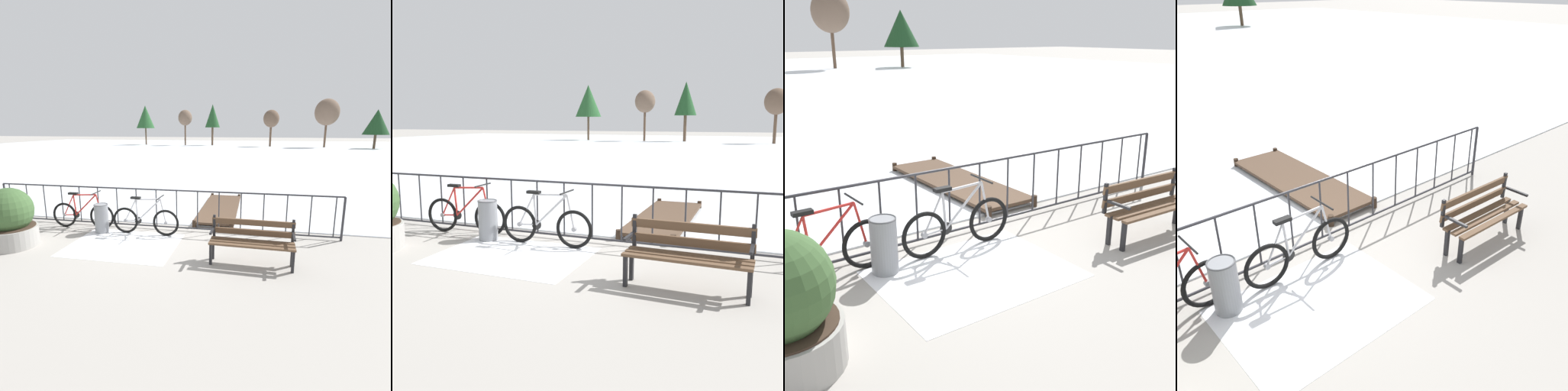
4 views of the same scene
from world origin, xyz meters
The scene contains 7 objects.
ground_plane centered at (0.00, 0.00, 0.00)m, with size 160.00×160.00×0.00m, color #9E9991.
snow_patch centered at (-0.39, -1.20, 0.00)m, with size 2.40×1.83×0.01m, color white.
railing_fence centered at (0.00, 0.00, 0.56)m, with size 9.06×0.06×1.07m.
bicycle_near_railing centered at (-0.15, -0.44, 0.37)m, with size 1.71×0.52×0.97m.
park_bench centered at (2.45, -1.62, 0.51)m, with size 1.62×0.54×0.89m.
trash_bin centered at (-1.28, -0.50, 0.37)m, with size 0.35×0.35×0.73m.
wooden_dock centered at (1.43, 2.04, 0.12)m, with size 1.10×3.58×0.20m.
Camera 4 is at (-2.77, -4.85, 3.71)m, focal length 39.52 mm.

